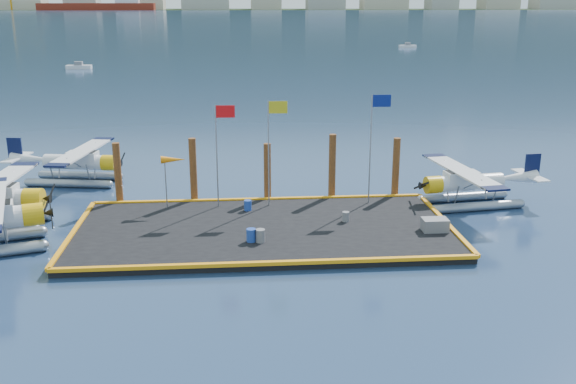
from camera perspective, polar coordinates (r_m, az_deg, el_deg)
The scene contains 20 objects.
ground at distance 34.71m, azimuth -2.18°, elevation -3.74°, with size 4000.00×4000.00×0.00m, color navy.
dock at distance 34.64m, azimuth -2.18°, elevation -3.43°, with size 20.00×10.00×0.40m, color black.
dock_bumpers at distance 34.54m, azimuth -2.19°, elevation -2.98°, with size 20.25×10.25×0.18m, color orange, non-canonical shape.
far_backdrop at distance 1786.40m, azimuth 3.20°, elevation 16.54°, with size 3050.00×2050.00×810.00m.
seaplane_c at distance 46.13m, azimuth -18.15°, elevation 2.36°, with size 8.05×8.81×3.11m.
seaplane_d at distance 40.37m, azimuth 15.56°, elevation 0.59°, with size 7.90×8.71×3.08m.
drum_1 at distance 32.36m, azimuth -2.47°, elevation -3.90°, with size 0.47×0.47×0.67m, color slate.
drum_3 at distance 32.45m, azimuth -3.30°, elevation -3.85°, with size 0.48×0.48×0.67m, color #1B3B98.
drum_4 at distance 35.45m, azimuth 5.15°, elevation -2.20°, with size 0.39×0.39×0.55m, color slate.
drum_5 at distance 37.22m, azimuth -3.59°, elevation -1.19°, with size 0.43×0.43×0.61m, color #1B3B98.
crate at distance 34.75m, azimuth 12.92°, elevation -2.85°, with size 1.33×0.89×0.67m, color slate.
flagpole_red at distance 37.13m, azimuth -6.07°, elevation 4.60°, with size 1.14×0.08×6.00m.
flagpole_yellow at distance 37.15m, azimuth -1.44°, elevation 4.88°, with size 1.14×0.08×6.20m.
flagpole_blue at distance 37.92m, azimuth 7.68°, elevation 5.25°, with size 1.14×0.08×6.50m.
windsock at distance 37.56m, azimuth -10.19°, elevation 2.74°, with size 1.40×0.44×3.12m.
piling_0 at distance 39.88m, azimuth -14.87°, elevation 1.43°, with size 0.44×0.44×4.00m, color #4B2815.
piling_1 at distance 39.30m, azimuth -8.41°, elevation 1.75°, with size 0.44×0.44×4.20m, color #4B2815.
piling_2 at distance 39.30m, azimuth -1.84°, elevation 1.62°, with size 0.44×0.44×3.80m, color #4B2815.
piling_3 at distance 39.63m, azimuth 3.95°, elevation 2.09°, with size 0.44×0.44×4.30m, color #4B2815.
piling_4 at distance 40.45m, azimuth 9.56°, elevation 1.98°, with size 0.44×0.44×4.00m, color #4B2815.
Camera 1 is at (-1.35, -32.51, 12.08)m, focal length 40.00 mm.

